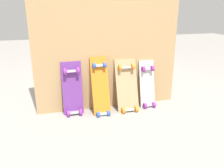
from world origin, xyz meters
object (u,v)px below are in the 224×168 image
skateboard_purple (73,92)px  skateboard_natural (127,89)px  skateboard_orange (101,90)px  skateboard_white (147,87)px

skateboard_purple → skateboard_natural: size_ratio=1.00×
skateboard_orange → skateboard_natural: skateboard_orange is taller
skateboard_white → skateboard_orange: bearing=-176.3°
skateboard_purple → skateboard_orange: (0.28, -0.05, 0.01)m
skateboard_orange → skateboard_natural: bearing=0.9°
skateboard_orange → skateboard_natural: 0.29m
skateboard_orange → skateboard_white: skateboard_orange is taller
skateboard_orange → skateboard_white: 0.53m
skateboard_purple → skateboard_orange: size_ratio=0.93×
skateboard_orange → skateboard_white: size_ratio=1.13×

